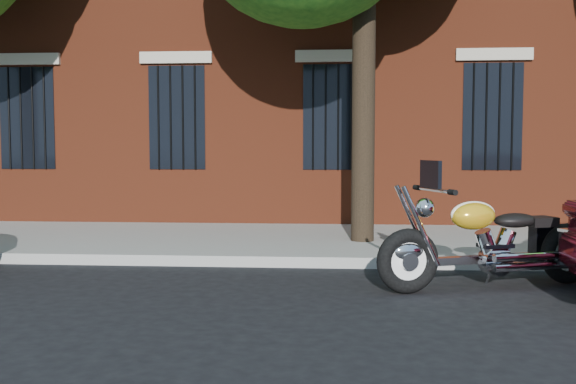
{
  "coord_description": "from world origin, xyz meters",
  "views": [
    {
      "loc": [
        0.05,
        -7.25,
        1.63
      ],
      "look_at": [
        -0.53,
        0.8,
        1.06
      ],
      "focal_mm": 40.0,
      "sensor_mm": 36.0,
      "label": 1
    }
  ],
  "objects": [
    {
      "name": "ground",
      "position": [
        0.0,
        0.0,
        0.0
      ],
      "size": [
        120.0,
        120.0,
        0.0
      ],
      "primitive_type": "plane",
      "color": "black",
      "rests_on": "ground"
    },
    {
      "name": "sidewalk",
      "position": [
        0.0,
        3.26,
        0.07
      ],
      "size": [
        40.0,
        3.6,
        0.15
      ],
      "primitive_type": "cube",
      "color": "gray",
      "rests_on": "ground"
    },
    {
      "name": "curb",
      "position": [
        0.0,
        1.38,
        0.07
      ],
      "size": [
        40.0,
        0.16,
        0.15
      ],
      "primitive_type": "cube",
      "color": "gray",
      "rests_on": "ground"
    },
    {
      "name": "motorcycle",
      "position": [
        1.99,
        0.22,
        0.5
      ],
      "size": [
        2.91,
        1.4,
        1.48
      ],
      "rotation": [
        0.0,
        0.0,
        0.33
      ],
      "color": "black",
      "rests_on": "ground"
    }
  ]
}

